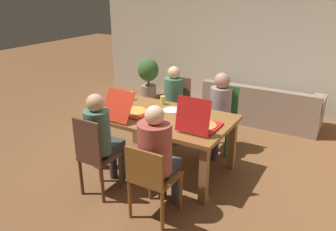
{
  "coord_description": "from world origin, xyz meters",
  "views": [
    {
      "loc": [
        2.09,
        -3.48,
        2.36
      ],
      "look_at": [
        0.0,
        0.1,
        0.74
      ],
      "focal_mm": 35.9,
      "sensor_mm": 36.0,
      "label": 1
    }
  ],
  "objects_px": {
    "chair_0": "(94,155)",
    "drinking_glass_2": "(131,96)",
    "plate_0": "(172,110)",
    "chair_3": "(151,178)",
    "person_3": "(157,151)",
    "dining_table": "(164,123)",
    "person_2": "(219,107)",
    "plate_1": "(157,127)",
    "potted_plant": "(148,75)",
    "pizza_box_0": "(130,110)",
    "drinking_glass_1": "(205,111)",
    "couch": "(261,108)",
    "drinking_glass_3": "(108,109)",
    "drinking_glass_0": "(163,100)",
    "chair_2": "(222,117)",
    "pizza_box_1": "(200,124)",
    "person_0": "(102,135)",
    "chair_1": "(176,106)",
    "person_1": "(172,98)"
  },
  "relations": [
    {
      "from": "chair_0",
      "to": "person_3",
      "type": "distance_m",
      "value": 0.83
    },
    {
      "from": "person_3",
      "to": "person_1",
      "type": "bearing_deg",
      "value": 115.08
    },
    {
      "from": "plate_1",
      "to": "drinking_glass_0",
      "type": "bearing_deg",
      "value": 116.47
    },
    {
      "from": "drinking_glass_2",
      "to": "couch",
      "type": "bearing_deg",
      "value": 54.74
    },
    {
      "from": "chair_2",
      "to": "drinking_glass_0",
      "type": "relative_size",
      "value": 7.88
    },
    {
      "from": "chair_2",
      "to": "plate_1",
      "type": "xyz_separation_m",
      "value": [
        -0.3,
        -1.34,
        0.26
      ]
    },
    {
      "from": "chair_0",
      "to": "pizza_box_0",
      "type": "distance_m",
      "value": 0.83
    },
    {
      "from": "person_3",
      "to": "drinking_glass_0",
      "type": "distance_m",
      "value": 1.42
    },
    {
      "from": "dining_table",
      "to": "drinking_glass_0",
      "type": "xyz_separation_m",
      "value": [
        -0.25,
        0.38,
        0.16
      ]
    },
    {
      "from": "person_0",
      "to": "potted_plant",
      "type": "bearing_deg",
      "value": 114.9
    },
    {
      "from": "plate_1",
      "to": "drinking_glass_3",
      "type": "xyz_separation_m",
      "value": [
        -0.82,
        0.09,
        0.06
      ]
    },
    {
      "from": "dining_table",
      "to": "drinking_glass_1",
      "type": "relative_size",
      "value": 17.03
    },
    {
      "from": "couch",
      "to": "potted_plant",
      "type": "bearing_deg",
      "value": 175.98
    },
    {
      "from": "person_2",
      "to": "drinking_glass_1",
      "type": "height_order",
      "value": "person_2"
    },
    {
      "from": "pizza_box_1",
      "to": "plate_1",
      "type": "bearing_deg",
      "value": -151.71
    },
    {
      "from": "dining_table",
      "to": "couch",
      "type": "relative_size",
      "value": 0.86
    },
    {
      "from": "plate_1",
      "to": "drinking_glass_0",
      "type": "distance_m",
      "value": 0.85
    },
    {
      "from": "drinking_glass_1",
      "to": "plate_1",
      "type": "bearing_deg",
      "value": -113.41
    },
    {
      "from": "dining_table",
      "to": "potted_plant",
      "type": "relative_size",
      "value": 2.0
    },
    {
      "from": "chair_1",
      "to": "pizza_box_1",
      "type": "xyz_separation_m",
      "value": [
        0.94,
        -1.13,
        0.3
      ]
    },
    {
      "from": "drinking_glass_0",
      "to": "person_1",
      "type": "bearing_deg",
      "value": 103.81
    },
    {
      "from": "person_2",
      "to": "drinking_glass_0",
      "type": "distance_m",
      "value": 0.82
    },
    {
      "from": "chair_2",
      "to": "pizza_box_1",
      "type": "relative_size",
      "value": 1.98
    },
    {
      "from": "chair_3",
      "to": "drinking_glass_1",
      "type": "xyz_separation_m",
      "value": [
        -0.0,
        1.31,
        0.32
      ]
    },
    {
      "from": "person_3",
      "to": "dining_table",
      "type": "bearing_deg",
      "value": 116.65
    },
    {
      "from": "plate_0",
      "to": "drinking_glass_0",
      "type": "bearing_deg",
      "value": 148.37
    },
    {
      "from": "plate_0",
      "to": "drinking_glass_1",
      "type": "bearing_deg",
      "value": 11.39
    },
    {
      "from": "chair_2",
      "to": "potted_plant",
      "type": "height_order",
      "value": "chair_2"
    },
    {
      "from": "person_2",
      "to": "plate_1",
      "type": "bearing_deg",
      "value": -104.26
    },
    {
      "from": "dining_table",
      "to": "chair_2",
      "type": "distance_m",
      "value": 1.07
    },
    {
      "from": "plate_0",
      "to": "chair_3",
      "type": "bearing_deg",
      "value": -70.28
    },
    {
      "from": "chair_2",
      "to": "drinking_glass_3",
      "type": "distance_m",
      "value": 1.71
    },
    {
      "from": "dining_table",
      "to": "drinking_glass_2",
      "type": "relative_size",
      "value": 14.28
    },
    {
      "from": "pizza_box_0",
      "to": "drinking_glass_1",
      "type": "relative_size",
      "value": 6.08
    },
    {
      "from": "chair_0",
      "to": "couch",
      "type": "height_order",
      "value": "chair_0"
    },
    {
      "from": "dining_table",
      "to": "pizza_box_0",
      "type": "xyz_separation_m",
      "value": [
        -0.42,
        -0.17,
        0.15
      ]
    },
    {
      "from": "chair_0",
      "to": "drinking_glass_3",
      "type": "xyz_separation_m",
      "value": [
        -0.33,
        0.67,
        0.29
      ]
    },
    {
      "from": "drinking_glass_2",
      "to": "pizza_box_0",
      "type": "bearing_deg",
      "value": -55.32
    },
    {
      "from": "dining_table",
      "to": "couch",
      "type": "xyz_separation_m",
      "value": [
        0.67,
        2.33,
        -0.4
      ]
    },
    {
      "from": "pizza_box_1",
      "to": "chair_3",
      "type": "bearing_deg",
      "value": -99.52
    },
    {
      "from": "chair_0",
      "to": "pizza_box_0",
      "type": "xyz_separation_m",
      "value": [
        -0.05,
        0.78,
        0.28
      ]
    },
    {
      "from": "drinking_glass_0",
      "to": "potted_plant",
      "type": "relative_size",
      "value": 0.14
    },
    {
      "from": "plate_0",
      "to": "drinking_glass_1",
      "type": "height_order",
      "value": "drinking_glass_1"
    },
    {
      "from": "drinking_glass_0",
      "to": "drinking_glass_3",
      "type": "height_order",
      "value": "drinking_glass_3"
    },
    {
      "from": "dining_table",
      "to": "chair_2",
      "type": "xyz_separation_m",
      "value": [
        0.43,
        0.96,
        -0.15
      ]
    },
    {
      "from": "chair_0",
      "to": "drinking_glass_2",
      "type": "relative_size",
      "value": 8.12
    },
    {
      "from": "drinking_glass_3",
      "to": "couch",
      "type": "relative_size",
      "value": 0.06
    },
    {
      "from": "dining_table",
      "to": "person_3",
      "type": "height_order",
      "value": "person_3"
    },
    {
      "from": "person_3",
      "to": "chair_0",
      "type": "bearing_deg",
      "value": -172.84
    },
    {
      "from": "chair_0",
      "to": "drinking_glass_0",
      "type": "xyz_separation_m",
      "value": [
        0.11,
        1.34,
        0.29
      ]
    }
  ]
}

